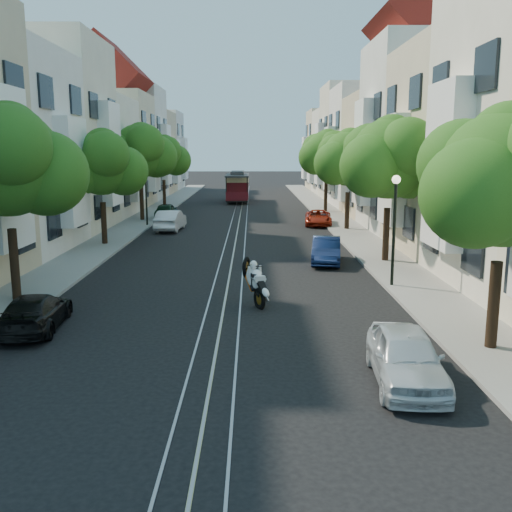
{
  "coord_description": "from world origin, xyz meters",
  "views": [
    {
      "loc": [
        0.94,
        -17.2,
        5.18
      ],
      "look_at": [
        1.11,
        4.9,
        1.08
      ],
      "focal_mm": 40.0,
      "sensor_mm": 36.0,
      "label": 1
    }
  ],
  "objects_px": {
    "tree_e_a": "(506,183)",
    "tree_e_b": "(391,160)",
    "parked_car_e_far": "(318,218)",
    "parked_car_w_near": "(35,312)",
    "parked_car_w_far": "(166,211)",
    "tree_e_c": "(350,160)",
    "parked_car_e_mid": "(326,250)",
    "lamp_east": "(395,214)",
    "parked_car_w_mid": "(170,220)",
    "tree_w_c": "(141,152)",
    "tree_e_d": "(327,154)",
    "tree_w_d": "(164,157)",
    "cable_car": "(238,185)",
    "tree_w_a": "(8,164)",
    "tree_w_b": "(102,165)",
    "sportbike_rider": "(255,280)",
    "parked_car_e_near": "(406,357)",
    "lamp_west": "(146,185)"
  },
  "relations": [
    {
      "from": "tree_e_a",
      "to": "parked_car_e_far",
      "type": "relative_size",
      "value": 1.61
    },
    {
      "from": "sportbike_rider",
      "to": "parked_car_w_mid",
      "type": "relative_size",
      "value": 0.46
    },
    {
      "from": "tree_e_d",
      "to": "tree_w_b",
      "type": "bearing_deg",
      "value": -130.27
    },
    {
      "from": "parked_car_w_near",
      "to": "parked_car_w_far",
      "type": "distance_m",
      "value": 27.41
    },
    {
      "from": "tree_w_d",
      "to": "parked_car_w_near",
      "type": "height_order",
      "value": "tree_w_d"
    },
    {
      "from": "lamp_east",
      "to": "lamp_west",
      "type": "xyz_separation_m",
      "value": [
        -12.6,
        18.0,
        0.0
      ]
    },
    {
      "from": "lamp_west",
      "to": "tree_e_d",
      "type": "bearing_deg",
      "value": 33.5
    },
    {
      "from": "tree_e_b",
      "to": "lamp_east",
      "type": "relative_size",
      "value": 1.61
    },
    {
      "from": "tree_e_b",
      "to": "parked_car_w_far",
      "type": "relative_size",
      "value": 1.83
    },
    {
      "from": "tree_e_d",
      "to": "parked_car_e_near",
      "type": "distance_m",
      "value": 36.41
    },
    {
      "from": "lamp_east",
      "to": "parked_car_w_mid",
      "type": "bearing_deg",
      "value": 123.77
    },
    {
      "from": "tree_e_c",
      "to": "tree_w_d",
      "type": "relative_size",
      "value": 1.0
    },
    {
      "from": "parked_car_e_far",
      "to": "parked_car_w_mid",
      "type": "xyz_separation_m",
      "value": [
        -10.0,
        -2.45,
        0.13
      ]
    },
    {
      "from": "tree_w_c",
      "to": "parked_car_w_near",
      "type": "height_order",
      "value": "tree_w_c"
    },
    {
      "from": "lamp_east",
      "to": "parked_car_w_far",
      "type": "xyz_separation_m",
      "value": [
        -11.9,
        22.32,
        -2.22
      ]
    },
    {
      "from": "lamp_east",
      "to": "tree_w_b",
      "type": "bearing_deg",
      "value": 143.42
    },
    {
      "from": "tree_e_a",
      "to": "parked_car_w_near",
      "type": "bearing_deg",
      "value": 171.33
    },
    {
      "from": "parked_car_w_near",
      "to": "parked_car_w_mid",
      "type": "relative_size",
      "value": 0.91
    },
    {
      "from": "parked_car_w_near",
      "to": "lamp_east",
      "type": "bearing_deg",
      "value": -161.33
    },
    {
      "from": "tree_e_c",
      "to": "tree_w_d",
      "type": "distance_m",
      "value": 21.53
    },
    {
      "from": "tree_w_b",
      "to": "tree_w_c",
      "type": "height_order",
      "value": "tree_w_c"
    },
    {
      "from": "cable_car",
      "to": "parked_car_w_mid",
      "type": "xyz_separation_m",
      "value": [
        -3.9,
        -21.25,
        -1.0
      ]
    },
    {
      "from": "lamp_west",
      "to": "parked_car_w_near",
      "type": "height_order",
      "value": "lamp_west"
    },
    {
      "from": "tree_e_b",
      "to": "parked_car_w_far",
      "type": "distance_m",
      "value": 21.98
    },
    {
      "from": "tree_w_c",
      "to": "parked_car_e_mid",
      "type": "height_order",
      "value": "tree_w_c"
    },
    {
      "from": "tree_e_a",
      "to": "tree_e_b",
      "type": "bearing_deg",
      "value": 90.0
    },
    {
      "from": "parked_car_w_far",
      "to": "tree_e_c",
      "type": "bearing_deg",
      "value": 154.39
    },
    {
      "from": "tree_w_a",
      "to": "parked_car_w_mid",
      "type": "relative_size",
      "value": 1.64
    },
    {
      "from": "tree_e_a",
      "to": "tree_w_d",
      "type": "distance_m",
      "value": 41.57
    },
    {
      "from": "parked_car_w_near",
      "to": "tree_w_c",
      "type": "bearing_deg",
      "value": -91.04
    },
    {
      "from": "tree_e_a",
      "to": "parked_car_e_mid",
      "type": "bearing_deg",
      "value": 103.43
    },
    {
      "from": "tree_e_d",
      "to": "parked_car_w_mid",
      "type": "relative_size",
      "value": 1.68
    },
    {
      "from": "tree_e_b",
      "to": "lamp_east",
      "type": "height_order",
      "value": "tree_e_b"
    },
    {
      "from": "tree_w_c",
      "to": "lamp_west",
      "type": "relative_size",
      "value": 1.71
    },
    {
      "from": "tree_w_c",
      "to": "parked_car_w_mid",
      "type": "distance_m",
      "value": 7.18
    },
    {
      "from": "tree_w_a",
      "to": "sportbike_rider",
      "type": "xyz_separation_m",
      "value": [
        8.17,
        -0.4,
        -3.86
      ]
    },
    {
      "from": "tree_w_c",
      "to": "tree_w_d",
      "type": "distance_m",
      "value": 11.01
    },
    {
      "from": "tree_e_c",
      "to": "parked_car_w_far",
      "type": "bearing_deg",
      "value": 153.75
    },
    {
      "from": "lamp_east",
      "to": "lamp_west",
      "type": "bearing_deg",
      "value": 124.99
    },
    {
      "from": "tree_e_c",
      "to": "cable_car",
      "type": "distance_m",
      "value": 22.84
    },
    {
      "from": "tree_w_b",
      "to": "parked_car_w_mid",
      "type": "relative_size",
      "value": 1.54
    },
    {
      "from": "tree_w_b",
      "to": "cable_car",
      "type": "distance_m",
      "value": 28.21
    },
    {
      "from": "tree_w_a",
      "to": "parked_car_w_far",
      "type": "bearing_deg",
      "value": 86.38
    },
    {
      "from": "parked_car_e_mid",
      "to": "parked_car_w_far",
      "type": "distance_m",
      "value": 20.09
    },
    {
      "from": "tree_w_c",
      "to": "tree_w_d",
      "type": "bearing_deg",
      "value": 90.0
    },
    {
      "from": "tree_e_a",
      "to": "lamp_west",
      "type": "distance_m",
      "value": 28.51
    },
    {
      "from": "sportbike_rider",
      "to": "parked_car_w_far",
      "type": "xyz_separation_m",
      "value": [
        -6.63,
        24.74,
        -0.25
      ]
    },
    {
      "from": "tree_w_a",
      "to": "lamp_west",
      "type": "height_order",
      "value": "tree_w_a"
    },
    {
      "from": "tree_e_b",
      "to": "parked_car_w_mid",
      "type": "bearing_deg",
      "value": 136.59
    },
    {
      "from": "parked_car_e_far",
      "to": "parked_car_w_near",
      "type": "height_order",
      "value": "parked_car_e_far"
    }
  ]
}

